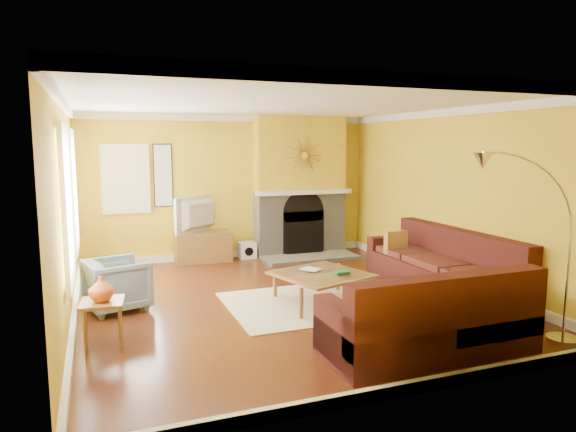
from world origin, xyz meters
name	(u,v)px	position (x,y,z in m)	size (l,w,h in m)	color
floor	(285,300)	(0.00, 0.00, -0.01)	(5.50, 6.00, 0.02)	#602B14
ceiling	(285,102)	(0.00, 0.00, 2.71)	(5.50, 6.00, 0.02)	white
wall_back	(230,187)	(0.00, 3.01, 1.35)	(5.50, 0.02, 2.70)	gold
wall_front	(412,242)	(0.00, -3.01, 1.35)	(5.50, 0.02, 2.70)	gold
wall_left	(65,213)	(-2.76, 0.00, 1.35)	(0.02, 6.00, 2.70)	gold
wall_right	(452,197)	(2.76, 0.00, 1.35)	(0.02, 6.00, 2.70)	gold
baseboard	(285,295)	(0.00, 0.00, 0.06)	(5.50, 6.00, 0.12)	white
crown_molding	(285,107)	(0.00, 0.00, 2.64)	(5.50, 6.00, 0.12)	white
window_left_near	(72,191)	(-2.72, 1.30, 1.50)	(0.06, 1.22, 1.72)	white
window_left_far	(65,206)	(-2.72, -0.60, 1.50)	(0.06, 1.22, 1.72)	white
window_back	(126,179)	(-1.90, 2.96, 1.55)	(0.82, 0.06, 1.22)	white
wall_art	(163,175)	(-1.25, 2.97, 1.60)	(0.34, 0.04, 1.14)	white
fireplace	(300,186)	(1.35, 2.80, 1.35)	(1.80, 0.40, 2.70)	gray
mantel	(305,192)	(1.35, 2.56, 1.25)	(1.92, 0.22, 0.08)	white
hearth	(310,258)	(1.35, 2.25, 0.03)	(1.80, 0.70, 0.06)	gray
sunburst	(304,155)	(1.35, 2.57, 1.95)	(0.70, 0.04, 0.70)	olive
rug	(316,302)	(0.35, -0.30, 0.01)	(2.40, 1.80, 0.02)	beige
sectional_sofa	(393,275)	(1.20, -0.85, 0.45)	(3.10, 3.70, 0.90)	#471916
coffee_table	(321,288)	(0.40, -0.35, 0.22)	(1.10, 1.10, 0.43)	white
media_console	(203,247)	(-0.60, 2.75, 0.28)	(1.02, 0.46, 0.56)	olive
tv	(202,214)	(-0.60, 2.75, 0.89)	(1.14, 0.15, 0.65)	black
subwoofer	(247,250)	(0.25, 2.78, 0.15)	(0.31, 0.31, 0.31)	white
armchair	(117,284)	(-2.20, 0.35, 0.34)	(0.73, 0.75, 0.68)	slate
side_table	(103,323)	(-2.40, -0.85, 0.24)	(0.44, 0.44, 0.49)	olive
vase	(101,289)	(-2.40, -0.85, 0.62)	(0.26, 0.26, 0.27)	#D8591E
book	(307,271)	(0.23, -0.24, 0.45)	(0.19, 0.26, 0.03)	white
arc_lamp	(529,254)	(1.74, -2.55, 1.03)	(1.32, 0.36, 2.06)	silver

